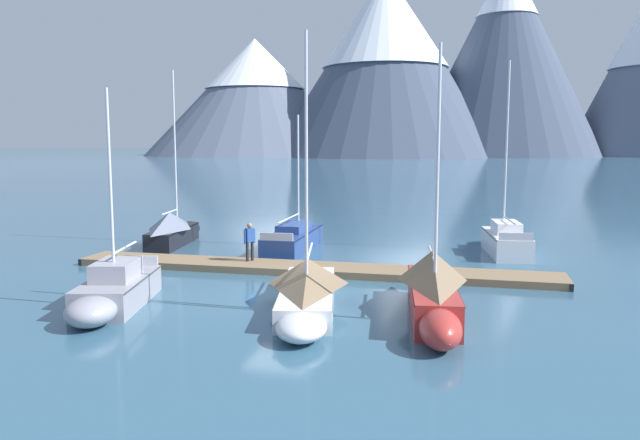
{
  "coord_description": "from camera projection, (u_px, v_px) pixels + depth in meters",
  "views": [
    {
      "loc": [
        6.46,
        -21.45,
        5.62
      ],
      "look_at": [
        0.0,
        6.0,
        2.0
      ],
      "focal_mm": 35.19,
      "sensor_mm": 36.0,
      "label": 1
    }
  ],
  "objects": [
    {
      "name": "ground_plane",
      "position": [
        282.0,
        295.0,
        22.89
      ],
      "size": [
        700.0,
        700.0,
        0.0
      ],
      "primitive_type": "plane",
      "color": "#335B75"
    },
    {
      "name": "mountain_west_summit",
      "position": [
        255.0,
        95.0,
        229.63
      ],
      "size": [
        80.85,
        80.85,
        42.13
      ],
      "color": "slate",
      "rests_on": "ground"
    },
    {
      "name": "mountain_central_massif",
      "position": [
        385.0,
        59.0,
        215.69
      ],
      "size": [
        80.09,
        80.09,
        62.39
      ],
      "color": "#424C60",
      "rests_on": "ground"
    },
    {
      "name": "mountain_shoulder_ridge",
      "position": [
        505.0,
        55.0,
        219.21
      ],
      "size": [
        66.97,
        66.97,
        68.83
      ],
      "color": "#424C60",
      "rests_on": "ground"
    },
    {
      "name": "dock",
      "position": [
        309.0,
        269.0,
        26.73
      ],
      "size": [
        20.9,
        2.34,
        0.3
      ],
      "color": "#846B4C",
      "rests_on": "ground"
    },
    {
      "name": "sailboat_nearest_berth",
      "position": [
        174.0,
        229.0,
        33.76
      ],
      "size": [
        2.22,
        6.59,
        9.29
      ],
      "color": "black",
      "rests_on": "ground"
    },
    {
      "name": "sailboat_second_berth",
      "position": [
        113.0,
        291.0,
        20.87
      ],
      "size": [
        2.89,
        5.94,
        7.29
      ],
      "color": "#93939E",
      "rests_on": "ground"
    },
    {
      "name": "sailboat_mid_dock_port",
      "position": [
        296.0,
        237.0,
        32.64
      ],
      "size": [
        1.91,
        7.5,
        6.9
      ],
      "color": "navy",
      "rests_on": "ground"
    },
    {
      "name": "sailboat_mid_dock_starboard",
      "position": [
        307.0,
        287.0,
        20.87
      ],
      "size": [
        3.16,
        7.85,
        9.0
      ],
      "color": "silver",
      "rests_on": "ground"
    },
    {
      "name": "sailboat_far_berth",
      "position": [
        433.0,
        288.0,
        19.78
      ],
      "size": [
        2.23,
        7.27,
        8.43
      ],
      "color": "#B2332D",
      "rests_on": "ground"
    },
    {
      "name": "sailboat_outer_slip",
      "position": [
        504.0,
        239.0,
        31.43
      ],
      "size": [
        2.33,
        6.39,
        9.47
      ],
      "color": "white",
      "rests_on": "ground"
    },
    {
      "name": "person_on_dock",
      "position": [
        250.0,
        239.0,
        27.58
      ],
      "size": [
        0.4,
        0.5,
        1.69
      ],
      "color": "#232328",
      "rests_on": "dock"
    }
  ]
}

